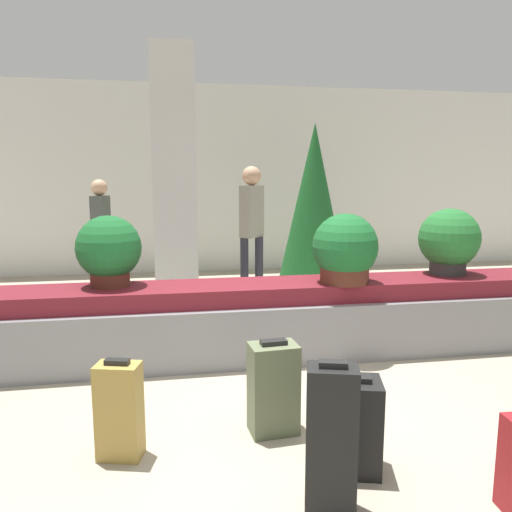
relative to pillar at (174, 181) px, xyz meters
The scene contains 14 objects.
ground_plane 3.77m from the pillar, 78.32° to the right, with size 18.00×18.00×0.00m, color #9E937F.
back_wall 2.56m from the pillar, 74.33° to the left, with size 18.00×0.06×3.20m.
carousel 2.38m from the pillar, 69.93° to the right, with size 7.28×0.74×0.69m.
pillar is the anchor object (origin of this frame).
suitcase_0 4.14m from the pillar, 76.32° to the right, with size 0.33×0.32×0.56m.
suitcase_2 3.70m from the pillar, 96.60° to the right, with size 0.29×0.22×0.61m.
suitcase_3 3.60m from the pillar, 80.44° to the right, with size 0.32×0.24×0.62m.
suitcase_6 4.36m from the pillar, 80.80° to the right, with size 0.28×0.23×0.79m.
potted_plant_0 3.26m from the pillar, 34.08° to the right, with size 0.59×0.59×0.65m.
potted_plant_1 1.98m from the pillar, 108.79° to the right, with size 0.57×0.57×0.63m.
potted_plant_2 2.58m from the pillar, 53.32° to the right, with size 0.60×0.60×0.63m.
traveler_0 1.55m from the pillar, 136.50° to the left, with size 0.31×0.35×1.61m.
traveler_1 1.14m from the pillar, 11.34° to the left, with size 0.35×0.35×1.79m.
decorated_tree 2.12m from the pillar, 18.81° to the left, with size 0.98×0.98×2.41m.
Camera 1 is at (-0.77, -2.95, 1.65)m, focal length 35.00 mm.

